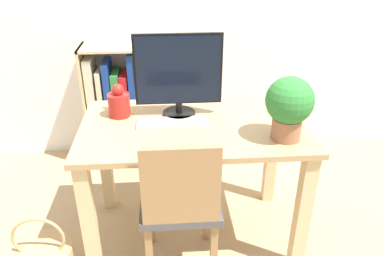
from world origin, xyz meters
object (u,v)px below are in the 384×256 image
Objects in this scene: keyboard at (173,122)px; bookshelf at (119,110)px; monitor at (178,73)px; vase at (119,103)px; potted_plant at (289,105)px; chair at (180,202)px.

bookshelf is at bearing 113.40° from keyboard.
monitor reaches higher than vase.
vase is 0.58× the size of potted_plant.
keyboard is 0.42m from chair.
chair is (-0.52, -0.09, -0.47)m from potted_plant.
chair is at bearing -170.30° from potted_plant.
keyboard is at bearing -66.60° from bookshelf.
vase is at bearing 117.39° from chair.
bookshelf reaches higher than chair.
monitor is 0.60m from potted_plant.
bookshelf is (-0.43, 0.80, -0.56)m from monitor.
vase reaches higher than chair.
bookshelf reaches higher than keyboard.
bookshelf is (-0.94, 1.11, -0.49)m from potted_plant.
potted_plant is 0.71m from chair.
vase and bookshelf have the same top height.
keyboard is at bearing 159.85° from potted_plant.
keyboard is at bearing 85.04° from chair.
monitor is at bearing 70.84° from keyboard.
keyboard is 0.40× the size of bookshelf.
monitor is 0.37m from vase.
monitor is 2.54× the size of vase.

